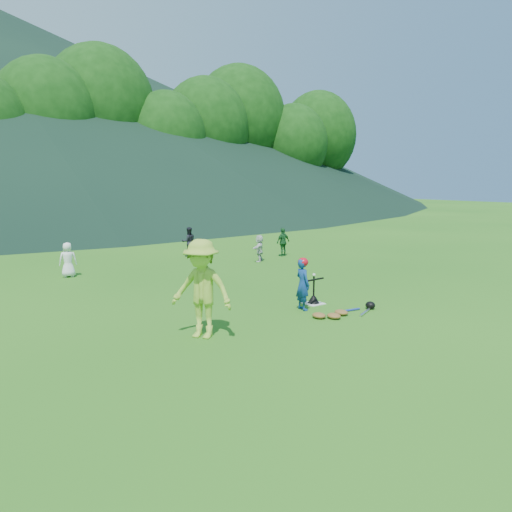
# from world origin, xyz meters

# --- Properties ---
(ground) EXTENTS (120.00, 120.00, 0.00)m
(ground) POSITION_xyz_m (0.00, 0.00, 0.00)
(ground) COLOR #246116
(ground) RESTS_ON ground
(home_plate) EXTENTS (0.45, 0.45, 0.02)m
(home_plate) POSITION_xyz_m (0.00, 0.00, 0.01)
(home_plate) COLOR silver
(home_plate) RESTS_ON ground
(baseball) EXTENTS (0.08, 0.08, 0.08)m
(baseball) POSITION_xyz_m (0.00, 0.00, 0.74)
(baseball) COLOR white
(baseball) RESTS_ON batting_tee
(batter_child) EXTENTS (0.35, 0.48, 1.23)m
(batter_child) POSITION_xyz_m (-0.60, -0.28, 0.62)
(batter_child) COLOR navy
(batter_child) RESTS_ON ground
(adult_coach) EXTENTS (1.31, 1.45, 1.95)m
(adult_coach) POSITION_xyz_m (-3.59, -0.75, 0.97)
(adult_coach) COLOR #9AC138
(adult_coach) RESTS_ON ground
(fielder_a) EXTENTS (0.61, 0.48, 1.11)m
(fielder_a) POSITION_xyz_m (-4.06, 7.15, 0.56)
(fielder_a) COLOR white
(fielder_a) RESTS_ON ground
(fielder_b) EXTENTS (0.66, 0.57, 1.19)m
(fielder_b) POSITION_xyz_m (1.14, 8.83, 0.59)
(fielder_b) COLOR black
(fielder_b) RESTS_ON ground
(fielder_c) EXTENTS (0.71, 0.36, 1.16)m
(fielder_c) POSITION_xyz_m (4.30, 6.67, 0.58)
(fielder_c) COLOR #1B5A29
(fielder_c) RESTS_ON ground
(fielder_d) EXTENTS (0.92, 0.83, 1.02)m
(fielder_d) POSITION_xyz_m (2.72, 6.12, 0.51)
(fielder_d) COLOR silver
(fielder_d) RESTS_ON ground
(batting_tee) EXTENTS (0.30, 0.30, 0.68)m
(batting_tee) POSITION_xyz_m (0.00, 0.00, 0.13)
(batting_tee) COLOR black
(batting_tee) RESTS_ON home_plate
(batter_gear) EXTENTS (0.73, 0.26, 0.60)m
(batter_gear) POSITION_xyz_m (-0.58, -0.28, 1.12)
(batter_gear) COLOR red
(batter_gear) RESTS_ON ground
(equipment_pile) EXTENTS (1.80, 0.67, 0.19)m
(equipment_pile) POSITION_xyz_m (-0.18, -1.17, 0.07)
(equipment_pile) COLOR olive
(equipment_pile) RESTS_ON ground
(outfield_fence) EXTENTS (70.07, 0.08, 1.33)m
(outfield_fence) POSITION_xyz_m (0.00, 28.00, 0.70)
(outfield_fence) COLOR gray
(outfield_fence) RESTS_ON ground
(tree_line) EXTENTS (70.04, 11.40, 14.82)m
(tree_line) POSITION_xyz_m (0.20, 33.83, 8.21)
(tree_line) COLOR #382314
(tree_line) RESTS_ON ground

